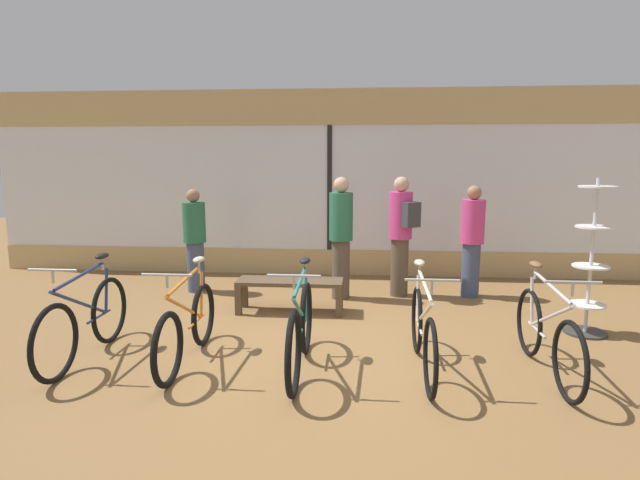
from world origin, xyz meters
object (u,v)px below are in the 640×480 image
at_px(customer_near_bench, 472,239).
at_px(bicycle_center, 301,330).
at_px(customer_mid_floor, 341,235).
at_px(bicycle_right, 423,332).
at_px(customer_near_rack, 401,232).
at_px(bicycle_left, 188,326).
at_px(bicycle_far_right, 547,335).
at_px(accessory_rack, 590,272).
at_px(customer_by_window, 195,239).
at_px(display_bench, 290,286).
at_px(bicycle_far_left, 85,321).

bearing_deg(customer_near_bench, bicycle_center, -127.62).
bearing_deg(customer_mid_floor, customer_near_bench, 7.41).
xyz_separation_m(bicycle_right, customer_near_rack, (-0.01, 2.70, 0.57)).
distance_m(bicycle_left, bicycle_far_right, 3.47).
xyz_separation_m(accessory_rack, customer_near_rack, (-2.05, 1.48, 0.22)).
bearing_deg(bicycle_right, customer_by_window, 139.13).
bearing_deg(customer_by_window, customer_near_rack, -0.21).
xyz_separation_m(bicycle_center, display_bench, (-0.37, 1.86, -0.04)).
height_order(bicycle_far_left, bicycle_left, bicycle_far_left).
bearing_deg(bicycle_center, bicycle_far_left, 177.14).
distance_m(bicycle_left, bicycle_right, 2.32).
bearing_deg(customer_mid_floor, customer_by_window, 174.79).
bearing_deg(display_bench, accessory_rack, -8.66).
distance_m(bicycle_left, customer_near_bench, 4.35).
bearing_deg(customer_mid_floor, bicycle_right, -70.49).
xyz_separation_m(customer_by_window, customer_near_bench, (4.16, 0.04, 0.04)).
bearing_deg(customer_near_bench, bicycle_right, -110.52).
bearing_deg(display_bench, bicycle_far_right, -33.10).
bearing_deg(bicycle_far_right, customer_by_window, 147.81).
relative_size(bicycle_right, customer_near_bench, 1.06).
bearing_deg(bicycle_far_right, bicycle_center, -177.31).
distance_m(bicycle_center, customer_by_window, 3.45).
relative_size(bicycle_center, customer_near_bench, 1.05).
height_order(bicycle_right, accessory_rack, accessory_rack).
relative_size(accessory_rack, customer_near_rack, 1.02).
xyz_separation_m(bicycle_far_left, accessory_rack, (5.43, 1.21, 0.34)).
relative_size(customer_near_rack, customer_by_window, 1.12).
xyz_separation_m(bicycle_center, customer_by_window, (-1.97, 2.81, 0.42)).
xyz_separation_m(bicycle_center, customer_near_rack, (1.16, 2.80, 0.56)).
distance_m(bicycle_far_left, accessory_rack, 5.57).
distance_m(bicycle_far_right, display_bench, 3.21).
bearing_deg(customer_by_window, bicycle_right, -40.87).
xyz_separation_m(bicycle_right, accessory_rack, (2.04, 1.22, 0.35)).
bearing_deg(bicycle_center, display_bench, 101.15).
height_order(customer_near_rack, customer_by_window, customer_near_rack).
bearing_deg(bicycle_right, bicycle_center, -175.24).
bearing_deg(accessory_rack, customer_near_bench, 123.40).
xyz_separation_m(bicycle_right, bicycle_far_right, (1.15, 0.01, -0.00)).
bearing_deg(bicycle_far_left, customer_by_window, 84.74).
relative_size(bicycle_center, customer_by_window, 1.10).
xyz_separation_m(bicycle_right, customer_by_window, (-3.13, 2.71, 0.43)).
bearing_deg(bicycle_left, bicycle_right, -0.42).
xyz_separation_m(bicycle_left, accessory_rack, (4.36, 1.20, 0.37)).
relative_size(display_bench, customer_near_rack, 0.79).
relative_size(bicycle_left, customer_by_window, 1.08).
xyz_separation_m(bicycle_left, customer_near_bench, (3.35, 2.74, 0.49)).
distance_m(display_bench, customer_by_window, 1.91).
distance_m(bicycle_far_left, bicycle_left, 1.06).
bearing_deg(bicycle_right, display_bench, 131.00).
xyz_separation_m(bicycle_far_right, customer_by_window, (-4.29, 2.70, 0.43)).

